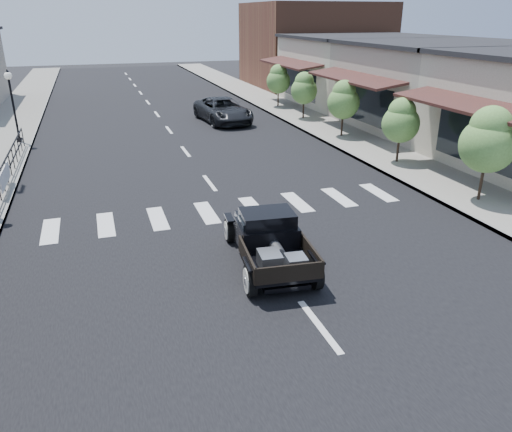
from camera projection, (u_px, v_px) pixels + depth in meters
name	position (u px, v px, depth m)	size (l,w,h in m)	color
ground	(271.00, 264.00, 13.06)	(120.00, 120.00, 0.00)	black
road	(175.00, 138.00, 26.26)	(14.00, 80.00, 0.02)	black
road_markings	(194.00, 163.00, 21.86)	(12.00, 60.00, 0.06)	silver
sidewalk_right	(322.00, 126.00, 28.69)	(3.00, 80.00, 0.15)	gray
storefront_mid	(445.00, 87.00, 27.99)	(10.00, 9.00, 4.50)	#ADA291
storefront_far	(364.00, 71.00, 35.91)	(10.00, 9.00, 4.50)	#BDB5A0
far_building_right	(314.00, 45.00, 44.39)	(11.00, 10.00, 7.00)	brown
railing	(10.00, 163.00, 19.52)	(0.08, 10.00, 1.00)	black
banner	(6.00, 183.00, 17.85)	(0.04, 2.20, 0.60)	silver
lamp_post_c	(14.00, 106.00, 24.24)	(0.36, 0.36, 3.50)	black
small_tree_a	(486.00, 156.00, 16.58)	(1.85, 1.85, 3.08)	#56873E
small_tree_b	(400.00, 131.00, 21.09)	(1.57, 1.57, 2.62)	#56873E
small_tree_c	(343.00, 109.00, 25.63)	(1.64, 1.64, 2.74)	#56873E
small_tree_d	(304.00, 96.00, 30.14)	(1.58, 1.58, 2.64)	#56873E
small_tree_e	(278.00, 86.00, 34.01)	(1.62, 1.62, 2.69)	#56873E
hotrod_pickup	(269.00, 239.00, 12.77)	(1.93, 4.13, 1.43)	black
second_car	(223.00, 110.00, 29.84)	(2.37, 5.14, 1.43)	black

